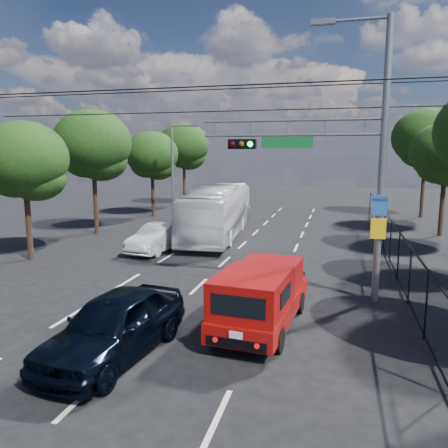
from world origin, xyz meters
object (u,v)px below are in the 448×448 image
(signal_mast, at_px, (345,150))
(navy_hatchback, at_px, (114,325))
(red_pickup, at_px, (261,295))
(white_bus, at_px, (218,212))
(white_van, at_px, (158,237))

(signal_mast, height_order, navy_hatchback, signal_mast)
(red_pickup, relative_size, navy_hatchback, 1.08)
(white_bus, distance_m, white_van, 5.10)
(white_van, bearing_deg, red_pickup, -43.62)
(signal_mast, distance_m, red_pickup, 5.84)
(signal_mast, height_order, white_bus, signal_mast)
(white_bus, height_order, white_van, white_bus)
(signal_mast, distance_m, navy_hatchback, 9.35)
(signal_mast, height_order, red_pickup, signal_mast)
(red_pickup, xyz_separation_m, white_van, (-7.03, 8.73, -0.30))
(navy_hatchback, xyz_separation_m, white_van, (-3.73, 11.49, -0.11))
(navy_hatchback, xyz_separation_m, white_bus, (-1.75, 16.11, 0.73))
(navy_hatchback, height_order, white_van, navy_hatchback)
(white_bus, relative_size, white_van, 2.55)
(signal_mast, height_order, white_van, signal_mast)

